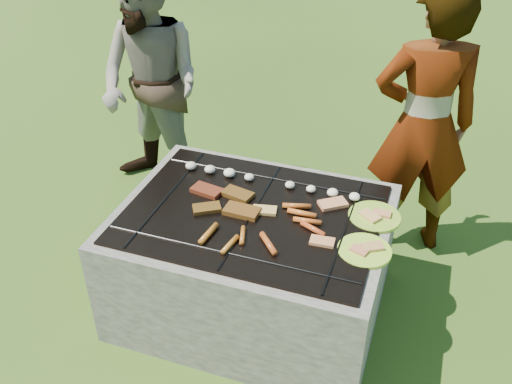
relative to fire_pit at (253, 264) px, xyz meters
The scene contains 10 objects.
lawn 0.28m from the fire_pit, ahead, with size 60.00×60.00×0.00m, color #264411.
fire_pit is the anchor object (origin of this frame).
mushrooms 0.44m from the fire_pit, 98.72° to the left, with size 0.95×0.06×0.04m.
pork_slabs 0.37m from the fire_pit, 167.31° to the left, with size 0.40×0.29×0.02m.
sausages 0.38m from the fire_pit, 37.25° to the right, with size 0.53×0.48×0.03m.
bread_on_grate 0.44m from the fire_pit, 14.06° to the left, with size 0.44×0.41×0.02m.
plate_far 0.67m from the fire_pit, 16.33° to the left, with size 0.33×0.33×0.03m.
plate_near 0.66m from the fire_pit, 10.09° to the right, with size 0.32×0.32×0.03m.
cook 1.19m from the fire_pit, 49.99° to the left, with size 0.58×0.38×1.58m, color #A89D8C.
bystander 1.41m from the fire_pit, 138.52° to the left, with size 0.75×0.58×1.54m, color #9E9483.
Camera 1 is at (0.74, -2.09, 2.24)m, focal length 40.00 mm.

